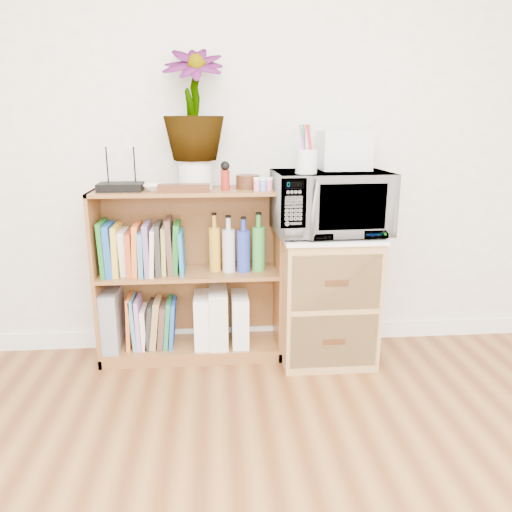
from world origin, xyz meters
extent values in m
cube|color=white|center=(0.00, 2.24, 0.05)|extent=(4.00, 0.02, 0.10)
cube|color=brown|center=(-0.35, 2.10, 0.47)|extent=(1.00, 0.30, 0.95)
cube|color=#9E7542|center=(0.40, 2.02, 0.35)|extent=(0.50, 0.45, 0.70)
imported|color=silver|center=(0.40, 2.02, 0.88)|extent=(0.61, 0.43, 0.33)
cylinder|color=silver|center=(0.25, 1.93, 1.11)|extent=(0.11, 0.11, 0.12)
cube|color=silver|center=(0.49, 2.11, 1.15)|extent=(0.26, 0.21, 0.20)
cube|color=black|center=(-0.69, 2.08, 0.97)|extent=(0.22, 0.15, 0.04)
imported|color=white|center=(-0.51, 2.07, 0.97)|extent=(0.13, 0.13, 0.03)
cylinder|color=silver|center=(-0.30, 2.12, 1.03)|extent=(0.18, 0.18, 0.15)
imported|color=#346629|center=(-0.30, 2.12, 1.38)|extent=(0.31, 0.31, 0.56)
cube|color=#3C2410|center=(-0.36, 2.00, 0.97)|extent=(0.26, 0.07, 0.04)
cylinder|color=maroon|center=(-0.15, 2.06, 1.00)|extent=(0.05, 0.05, 0.10)
cylinder|color=#341F0E|center=(-0.03, 2.11, 0.99)|extent=(0.12, 0.12, 0.07)
cube|color=pink|center=(0.05, 2.01, 0.98)|extent=(0.11, 0.04, 0.05)
cube|color=gray|center=(-0.79, 2.10, 0.24)|extent=(0.10, 0.27, 0.33)
cube|color=white|center=(-0.29, 2.09, 0.22)|extent=(0.09, 0.23, 0.29)
cube|color=silver|center=(-0.20, 2.09, 0.23)|extent=(0.10, 0.26, 0.32)
cube|color=white|center=(-0.08, 2.09, 0.21)|extent=(0.09, 0.23, 0.29)
cube|color=#1C6B20|center=(-0.80, 2.10, 0.65)|extent=(0.03, 0.20, 0.29)
cube|color=#1B4CA6|center=(-0.76, 2.10, 0.64)|extent=(0.04, 0.20, 0.28)
cube|color=gold|center=(-0.73, 2.10, 0.63)|extent=(0.03, 0.20, 0.27)
cube|color=silver|center=(-0.69, 2.10, 0.62)|extent=(0.04, 0.20, 0.24)
cube|color=#B0451E|center=(-0.66, 2.10, 0.62)|extent=(0.03, 0.20, 0.23)
cube|color=orange|center=(-0.63, 2.10, 0.64)|extent=(0.04, 0.20, 0.27)
cube|color=teal|center=(-0.60, 2.10, 0.62)|extent=(0.03, 0.20, 0.24)
cube|color=slate|center=(-0.57, 2.10, 0.64)|extent=(0.03, 0.20, 0.28)
cube|color=beige|center=(-0.54, 2.10, 0.63)|extent=(0.04, 0.20, 0.25)
cube|color=#292929|center=(-0.51, 2.10, 0.64)|extent=(0.03, 0.20, 0.28)
cube|color=#BEB757|center=(-0.48, 2.10, 0.63)|extent=(0.03, 0.20, 0.25)
cube|color=#4F352D|center=(-0.45, 2.10, 0.65)|extent=(0.04, 0.20, 0.30)
cube|color=#1D6C20|center=(-0.42, 2.10, 0.64)|extent=(0.04, 0.20, 0.27)
cube|color=#1B67A6|center=(-0.39, 2.10, 0.62)|extent=(0.03, 0.20, 0.23)
cylinder|color=#BB8D23|center=(-0.21, 2.10, 0.66)|extent=(0.06, 0.06, 0.31)
cylinder|color=silver|center=(-0.13, 2.10, 0.65)|extent=(0.07, 0.07, 0.30)
cylinder|color=#2238A2|center=(-0.05, 2.10, 0.65)|extent=(0.07, 0.07, 0.29)
cylinder|color=green|center=(0.03, 2.10, 0.66)|extent=(0.07, 0.07, 0.31)
cylinder|color=yellow|center=(0.11, 2.10, 0.64)|extent=(0.07, 0.07, 0.28)
cylinder|color=silver|center=(0.19, 2.10, 0.64)|extent=(0.07, 0.07, 0.29)
cube|color=orange|center=(-0.69, 2.10, 0.22)|extent=(0.03, 0.19, 0.30)
cube|color=teal|center=(-0.67, 2.10, 0.21)|extent=(0.04, 0.19, 0.29)
cube|color=#AD74AE|center=(-0.64, 2.10, 0.21)|extent=(0.03, 0.19, 0.28)
cube|color=beige|center=(-0.61, 2.10, 0.18)|extent=(0.03, 0.19, 0.22)
cube|color=#252525|center=(-0.58, 2.10, 0.20)|extent=(0.05, 0.19, 0.25)
cube|color=#9B7C47|center=(-0.55, 2.10, 0.21)|extent=(0.07, 0.19, 0.27)
cube|color=#4E322C|center=(-0.51, 2.10, 0.19)|extent=(0.06, 0.19, 0.25)
cube|color=#1C6C3C|center=(-0.48, 2.10, 0.20)|extent=(0.05, 0.19, 0.27)
cube|color=#1C4EAB|center=(-0.46, 2.10, 0.20)|extent=(0.04, 0.19, 0.26)
camera|label=1|loc=(-0.20, -0.54, 1.30)|focal=35.00mm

